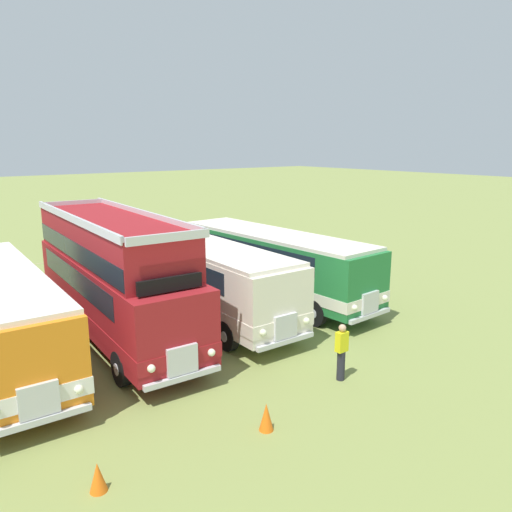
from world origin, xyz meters
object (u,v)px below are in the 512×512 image
(bus_fifth_in_row, at_px, (272,260))
(marshal_person, at_px, (341,352))
(bus_fourth_in_row, at_px, (202,273))
(cone_near_end, at_px, (98,477))
(cone_mid_row, at_px, (266,417))
(bus_third_in_row, at_px, (112,273))

(bus_fifth_in_row, distance_m, marshal_person, 8.30)
(bus_fourth_in_row, bearing_deg, cone_near_end, -132.91)
(bus_fourth_in_row, bearing_deg, marshal_person, -88.34)
(cone_near_end, bearing_deg, cone_mid_row, -4.89)
(cone_near_end, bearing_deg, marshal_person, 3.04)
(bus_third_in_row, relative_size, marshal_person, 6.25)
(cone_mid_row, bearing_deg, marshal_person, 12.29)
(bus_fifth_in_row, bearing_deg, bus_fourth_in_row, -178.59)
(bus_third_in_row, distance_m, cone_near_end, 8.73)
(bus_third_in_row, bearing_deg, cone_near_end, -114.46)
(cone_mid_row, bearing_deg, cone_near_end, 175.11)
(bus_third_in_row, bearing_deg, bus_fifth_in_row, 1.11)
(bus_fifth_in_row, distance_m, cone_mid_row, 10.82)
(cone_near_end, relative_size, cone_mid_row, 0.90)
(cone_near_end, relative_size, marshal_person, 0.37)
(bus_third_in_row, bearing_deg, cone_mid_row, -86.27)
(bus_fourth_in_row, bearing_deg, bus_fifth_in_row, 1.41)
(cone_near_end, bearing_deg, bus_third_in_row, 65.54)
(bus_third_in_row, distance_m, marshal_person, 8.44)
(bus_fourth_in_row, xyz_separation_m, cone_mid_row, (-3.19, -8.12, -1.40))
(bus_fourth_in_row, distance_m, marshal_person, 7.43)
(bus_fourth_in_row, bearing_deg, bus_third_in_row, -179.19)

